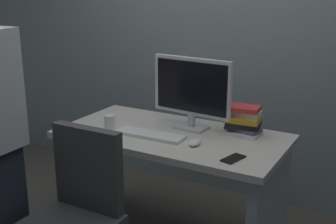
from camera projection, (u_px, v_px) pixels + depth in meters
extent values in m
cube|color=gray|center=(230.00, 0.00, 3.27)|extent=(6.40, 0.10, 3.00)
cube|color=beige|center=(172.00, 136.00, 2.76)|extent=(1.39, 0.72, 0.04)
cube|color=#B2B2B7|center=(93.00, 170.00, 3.16)|extent=(0.06, 0.64, 0.69)
cube|color=#B2B2B7|center=(269.00, 214.00, 2.56)|extent=(0.06, 0.64, 0.69)
cube|color=#3F3F3F|center=(88.00, 168.00, 2.26)|extent=(0.40, 0.06, 0.44)
cube|color=silver|center=(191.00, 127.00, 2.84)|extent=(0.21, 0.16, 0.02)
cube|color=silver|center=(191.00, 120.00, 2.82)|extent=(0.04, 0.03, 0.08)
cube|color=silver|center=(192.00, 86.00, 2.76)|extent=(0.54, 0.08, 0.36)
cube|color=black|center=(191.00, 87.00, 2.75)|extent=(0.50, 0.05, 0.32)
cube|color=white|center=(150.00, 135.00, 2.69)|extent=(0.43, 0.14, 0.02)
ellipsoid|color=white|center=(195.00, 143.00, 2.54)|extent=(0.06, 0.10, 0.03)
cylinder|color=white|center=(110.00, 122.00, 2.81)|extent=(0.07, 0.07, 0.09)
cube|color=white|center=(244.00, 133.00, 2.72)|extent=(0.20, 0.15, 0.02)
cube|color=#594C72|center=(243.00, 129.00, 2.72)|extent=(0.23, 0.15, 0.02)
cube|color=black|center=(243.00, 124.00, 2.73)|extent=(0.23, 0.18, 0.04)
cube|color=gold|center=(242.00, 119.00, 2.70)|extent=(0.22, 0.14, 0.04)
cube|color=beige|center=(246.00, 114.00, 2.69)|extent=(0.17, 0.11, 0.03)
cube|color=red|center=(243.00, 108.00, 2.69)|extent=(0.21, 0.16, 0.03)
cube|color=black|center=(233.00, 159.00, 2.35)|extent=(0.10, 0.16, 0.01)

